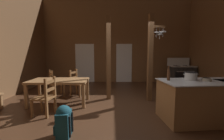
# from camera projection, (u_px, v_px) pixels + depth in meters

# --- Properties ---
(ground_plane) EXTENTS (8.48, 8.78, 0.10)m
(ground_plane) POSITION_uv_depth(u_px,v_px,m) (122.00, 112.00, 3.94)
(ground_plane) COLOR #422819
(wall_back) EXTENTS (8.48, 0.14, 4.39)m
(wall_back) POSITION_uv_depth(u_px,v_px,m) (117.00, 41.00, 7.73)
(wall_back) COLOR brown
(wall_back) RESTS_ON ground_plane
(glazed_door_back_left) EXTENTS (1.00, 0.01, 2.05)m
(glazed_door_back_left) POSITION_uv_depth(u_px,v_px,m) (85.00, 63.00, 7.79)
(glazed_door_back_left) COLOR white
(glazed_door_back_left) RESTS_ON ground_plane
(glazed_panel_back_right) EXTENTS (0.84, 0.01, 2.05)m
(glazed_panel_back_right) POSITION_uv_depth(u_px,v_px,m) (124.00, 63.00, 7.78)
(glazed_panel_back_right) COLOR white
(glazed_panel_back_right) RESTS_ON ground_plane
(kitchen_island) EXTENTS (2.24, 1.15, 0.91)m
(kitchen_island) POSITION_uv_depth(u_px,v_px,m) (208.00, 101.00, 3.30)
(kitchen_island) COLOR #9E7044
(kitchen_island) RESTS_ON ground_plane
(stove_range) EXTENTS (1.16, 0.84, 1.32)m
(stove_range) POSITION_uv_depth(u_px,v_px,m) (181.00, 75.00, 7.16)
(stove_range) COLOR #2D2D2D
(stove_range) RESTS_ON ground_plane
(support_post_with_pot_rack) EXTENTS (0.58, 0.24, 2.74)m
(support_post_with_pot_rack) POSITION_uv_depth(u_px,v_px,m) (151.00, 55.00, 4.58)
(support_post_with_pot_rack) COLOR brown
(support_post_with_pot_rack) RESTS_ON ground_plane
(support_post_center) EXTENTS (0.14, 0.14, 2.74)m
(support_post_center) POSITION_uv_depth(u_px,v_px,m) (109.00, 58.00, 4.77)
(support_post_center) COLOR brown
(support_post_center) RESTS_ON ground_plane
(dining_table) EXTENTS (1.72, 0.93, 0.74)m
(dining_table) POSITION_uv_depth(u_px,v_px,m) (59.00, 83.00, 4.37)
(dining_table) COLOR #9E7044
(dining_table) RESTS_ON ground_plane
(ladderback_chair_near_window) EXTENTS (0.50, 0.50, 0.95)m
(ladderback_chair_near_window) POSITION_uv_depth(u_px,v_px,m) (46.00, 97.00, 3.58)
(ladderback_chair_near_window) COLOR brown
(ladderback_chair_near_window) RESTS_ON ground_plane
(ladderback_chair_by_post) EXTENTS (0.61, 0.61, 0.95)m
(ladderback_chair_by_post) POSITION_uv_depth(u_px,v_px,m) (56.00, 84.00, 5.22)
(ladderback_chair_by_post) COLOR brown
(ladderback_chair_by_post) RESTS_ON ground_plane
(ladderback_chair_at_table_end) EXTENTS (0.57, 0.57, 0.95)m
(ladderback_chair_at_table_end) POSITION_uv_depth(u_px,v_px,m) (77.00, 83.00, 5.29)
(ladderback_chair_at_table_end) COLOR brown
(ladderback_chair_at_table_end) RESTS_ON ground_plane
(backpack) EXTENTS (0.32, 0.33, 0.60)m
(backpack) POSITION_uv_depth(u_px,v_px,m) (64.00, 120.00, 2.62)
(backpack) COLOR #194756
(backpack) RESTS_ON ground_plane
(stockpot_on_counter) EXTENTS (0.34, 0.27, 0.18)m
(stockpot_on_counter) POSITION_uv_depth(u_px,v_px,m) (191.00, 76.00, 3.35)
(stockpot_on_counter) COLOR silver
(stockpot_on_counter) RESTS_ON kitchen_island
(mixing_bowl_on_counter) EXTENTS (0.19, 0.19, 0.07)m
(mixing_bowl_on_counter) POSITION_uv_depth(u_px,v_px,m) (207.00, 79.00, 3.24)
(mixing_bowl_on_counter) COLOR #B2A893
(mixing_bowl_on_counter) RESTS_ON kitchen_island
(bottle_tall_on_counter) EXTENTS (0.07, 0.07, 0.26)m
(bottle_tall_on_counter) POSITION_uv_depth(u_px,v_px,m) (169.00, 76.00, 3.30)
(bottle_tall_on_counter) COLOR #56331E
(bottle_tall_on_counter) RESTS_ON kitchen_island
(bottle_short_on_counter) EXTENTS (0.06, 0.06, 0.31)m
(bottle_short_on_counter) POSITION_uv_depth(u_px,v_px,m) (169.00, 74.00, 3.48)
(bottle_short_on_counter) COLOR #56331E
(bottle_short_on_counter) RESTS_ON kitchen_island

